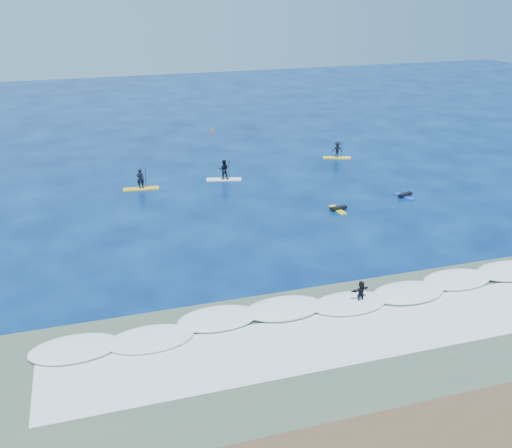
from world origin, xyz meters
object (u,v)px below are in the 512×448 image
object	(u,v)px
sup_paddler_center	(224,171)
prone_paddler_far	(404,195)
sup_paddler_left	(141,182)
prone_paddler_near	(338,209)
sup_paddler_right	(337,151)
wave_surfer	(361,293)
marker_buoy	(212,131)

from	to	relation	value
sup_paddler_center	prone_paddler_far	bearing A→B (deg)	-18.46
sup_paddler_left	prone_paddler_near	bearing A→B (deg)	-27.27
sup_paddler_center	prone_paddler_far	distance (m)	17.19
sup_paddler_right	wave_surfer	distance (m)	30.21
sup_paddler_center	prone_paddler_far	xyz separation A→B (m)	(14.51, -9.18, -0.74)
sup_paddler_center	marker_buoy	xyz separation A→B (m)	(2.75, 17.61, -0.58)
sup_paddler_left	wave_surfer	bearing A→B (deg)	-60.76
wave_surfer	sup_paddler_right	bearing A→B (deg)	58.12
wave_surfer	marker_buoy	size ratio (longest dim) A/B	2.98
prone_paddler_far	wave_surfer	bearing A→B (deg)	124.39
sup_paddler_center	marker_buoy	bearing A→B (deg)	94.98
sup_paddler_left	wave_surfer	world-z (taller)	sup_paddler_left
sup_paddler_right	sup_paddler_left	bearing A→B (deg)	-150.61
prone_paddler_far	marker_buoy	world-z (taller)	marker_buoy
sup_paddler_left	wave_surfer	size ratio (longest dim) A/B	1.62
sup_paddler_right	prone_paddler_far	distance (m)	12.70
sup_paddler_right	prone_paddler_far	xyz separation A→B (m)	(0.99, -12.64, -0.68)
prone_paddler_near	marker_buoy	world-z (taller)	marker_buoy
prone_paddler_near	sup_paddler_right	bearing A→B (deg)	-30.18
sup_paddler_center	marker_buoy	size ratio (longest dim) A/B	5.01
prone_paddler_near	sup_paddler_center	bearing A→B (deg)	29.07
wave_surfer	marker_buoy	xyz separation A→B (m)	(0.25, 42.26, -0.52)
sup_paddler_center	prone_paddler_far	world-z (taller)	sup_paddler_center
sup_paddler_left	sup_paddler_center	xyz separation A→B (m)	(8.05, 0.34, 0.17)
sup_paddler_left	prone_paddler_far	xyz separation A→B (m)	(22.56, -8.84, -0.57)
sup_paddler_center	sup_paddler_right	size ratio (longest dim) A/B	1.12
sup_paddler_left	sup_paddler_right	xyz separation A→B (m)	(21.58, 3.80, 0.11)
wave_surfer	sup_paddler_center	bearing A→B (deg)	85.31
sup_paddler_left	prone_paddler_near	xyz separation A→B (m)	(15.47, -10.07, -0.57)
sup_paddler_left	marker_buoy	world-z (taller)	sup_paddler_left
sup_paddler_right	prone_paddler_far	world-z (taller)	sup_paddler_right
prone_paddler_far	marker_buoy	xyz separation A→B (m)	(-11.77, 26.78, 0.15)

